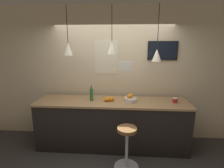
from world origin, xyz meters
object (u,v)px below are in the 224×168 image
Objects in this scene: bar_stool at (127,144)px; spread_jar at (175,100)px; mounted_tv at (163,51)px; fruit_bowl at (130,99)px; juice_bottle at (92,94)px.

spread_jar is (0.93, 0.66, 0.57)m from bar_stool.
bar_stool is 2.00m from mounted_tv.
fruit_bowl is 1.21m from mounted_tv.
spread_jar is at bearing -64.15° from mounted_tv.
juice_bottle is 1.72m from mounted_tv.
juice_bottle is 1.65m from spread_jar.
mounted_tv is at bearing 56.50° from bar_stool.
spread_jar is at bearing 0.00° from juice_bottle.
juice_bottle reaches higher than bar_stool.
spread_jar is (0.87, -0.00, -0.01)m from fruit_bowl.
mounted_tv reaches higher than juice_bottle.
mounted_tv is (1.43, 0.43, 0.85)m from juice_bottle.
fruit_bowl is 0.39× the size of mounted_tv.
fruit_bowl is at bearing -146.86° from mounted_tv.
fruit_bowl is 2.52× the size of spread_jar.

